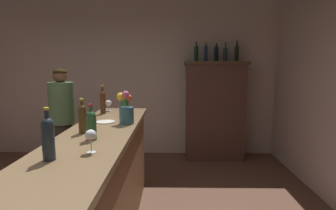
# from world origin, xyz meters

# --- Properties ---
(wall_back) EXTENTS (5.63, 0.12, 2.81)m
(wall_back) POSITION_xyz_m (0.00, 3.00, 1.40)
(wall_back) COLOR #C4ADA1
(wall_back) RESTS_ON ground
(bar_counter) EXTENTS (0.61, 2.79, 1.07)m
(bar_counter) POSITION_xyz_m (0.23, 0.22, 0.54)
(bar_counter) COLOR brown
(bar_counter) RESTS_ON ground
(display_cabinet) EXTENTS (1.08, 0.44, 1.72)m
(display_cabinet) POSITION_xyz_m (1.64, 2.69, 0.89)
(display_cabinet) COLOR #4F3229
(display_cabinet) RESTS_ON ground
(wine_bottle_chardonnay) EXTENTS (0.08, 0.08, 0.33)m
(wine_bottle_chardonnay) POSITION_xyz_m (0.13, -0.41, 1.22)
(wine_bottle_chardonnay) COLOR #232F3A
(wine_bottle_chardonnay) RESTS_ON bar_counter
(wine_bottle_syrah) EXTENTS (0.08, 0.08, 0.28)m
(wine_bottle_syrah) POSITION_xyz_m (0.25, 0.05, 1.20)
(wine_bottle_syrah) COLOR #28512C
(wine_bottle_syrah) RESTS_ON bar_counter
(wine_bottle_rose) EXTENTS (0.06, 0.06, 0.34)m
(wine_bottle_rose) POSITION_xyz_m (0.05, 1.21, 1.22)
(wine_bottle_rose) COLOR #4D2A15
(wine_bottle_rose) RESTS_ON bar_counter
(wine_bottle_merlot) EXTENTS (0.07, 0.07, 0.30)m
(wine_bottle_merlot) POSITION_xyz_m (0.12, 0.26, 1.21)
(wine_bottle_merlot) COLOR #463117
(wine_bottle_merlot) RESTS_ON bar_counter
(wine_bottle_riesling) EXTENTS (0.07, 0.07, 0.28)m
(wine_bottle_riesling) POSITION_xyz_m (0.34, 1.08, 1.20)
(wine_bottle_riesling) COLOR #24502D
(wine_bottle_riesling) RESTS_ON bar_counter
(wine_glass_front) EXTENTS (0.08, 0.08, 0.14)m
(wine_glass_front) POSITION_xyz_m (0.07, 1.39, 1.17)
(wine_glass_front) COLOR white
(wine_glass_front) RESTS_ON bar_counter
(wine_glass_mid) EXTENTS (0.08, 0.08, 0.16)m
(wine_glass_mid) POSITION_xyz_m (0.34, -0.26, 1.18)
(wine_glass_mid) COLOR white
(wine_glass_mid) RESTS_ON bar_counter
(flower_arrangement) EXTENTS (0.17, 0.14, 0.33)m
(flower_arrangement) POSITION_xyz_m (0.42, 0.65, 1.21)
(flower_arrangement) COLOR #305B67
(flower_arrangement) RESTS_ON bar_counter
(cheese_plate) EXTENTS (0.19, 0.19, 0.01)m
(cheese_plate) POSITION_xyz_m (0.21, 0.69, 1.08)
(cheese_plate) COLOR white
(cheese_plate) RESTS_ON bar_counter
(display_bottle_left) EXTENTS (0.07, 0.07, 0.34)m
(display_bottle_left) POSITION_xyz_m (1.30, 2.69, 1.86)
(display_bottle_left) COLOR #12361D
(display_bottle_left) RESTS_ON display_cabinet
(display_bottle_midleft) EXTENTS (0.06, 0.06, 0.32)m
(display_bottle_midleft) POSITION_xyz_m (1.46, 2.69, 1.86)
(display_bottle_midleft) COLOR #1C293D
(display_bottle_midleft) RESTS_ON display_cabinet
(display_bottle_center) EXTENTS (0.08, 0.08, 0.32)m
(display_bottle_center) POSITION_xyz_m (1.64, 2.69, 1.86)
(display_bottle_center) COLOR black
(display_bottle_center) RESTS_ON display_cabinet
(display_bottle_midright) EXTENTS (0.07, 0.07, 0.31)m
(display_bottle_midright) POSITION_xyz_m (1.79, 2.69, 1.85)
(display_bottle_midright) COLOR #212B33
(display_bottle_midright) RESTS_ON display_cabinet
(display_bottle_right) EXTENTS (0.07, 0.07, 0.34)m
(display_bottle_right) POSITION_xyz_m (1.98, 2.69, 1.87)
(display_bottle_right) COLOR black
(display_bottle_right) RESTS_ON display_cabinet
(patron_tall) EXTENTS (0.35, 0.35, 1.60)m
(patron_tall) POSITION_xyz_m (-0.69, 1.79, 0.88)
(patron_tall) COLOR #322924
(patron_tall) RESTS_ON ground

